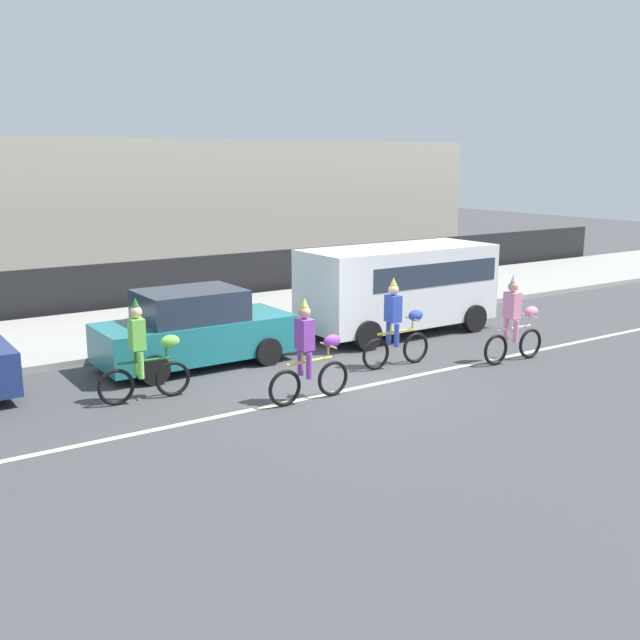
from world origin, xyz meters
TOP-DOWN VIEW (x-y plane):
  - ground_plane at (0.00, 0.00)m, footprint 80.00×80.00m
  - road_centre_line at (0.00, -0.50)m, footprint 36.00×0.14m
  - sidewalk_curb at (0.00, 6.50)m, footprint 60.00×5.00m
  - fence_line at (0.00, 9.40)m, footprint 40.00×0.08m
  - building_backdrop at (2.81, 18.00)m, footprint 28.00×8.00m
  - parade_cyclist_lime at (-3.43, 1.03)m, footprint 1.72×0.50m
  - parade_cyclist_purple at (-0.96, -0.64)m, footprint 1.72×0.50m
  - parade_cyclist_cobalt at (1.83, 0.29)m, footprint 1.72×0.50m
  - parade_cyclist_pink at (4.19, -0.84)m, footprint 1.72×0.50m
  - parked_van_white at (3.91, 2.70)m, footprint 5.00×2.22m
  - parked_car_teal at (-1.69, 2.73)m, footprint 4.10×1.92m

SIDE VIEW (x-z plane):
  - ground_plane at x=0.00m, z-range 0.00..0.00m
  - road_centre_line at x=0.00m, z-range 0.00..0.01m
  - sidewalk_curb at x=0.00m, z-range 0.00..0.15m
  - fence_line at x=0.00m, z-range 0.00..1.40m
  - parked_car_teal at x=-1.69m, z-range -0.04..1.60m
  - parade_cyclist_lime at x=-3.43m, z-range -0.12..1.80m
  - parade_cyclist_purple at x=-0.96m, z-range -0.12..1.80m
  - parade_cyclist_cobalt at x=1.83m, z-range -0.12..1.80m
  - parade_cyclist_pink at x=4.19m, z-range -0.12..1.80m
  - parked_van_white at x=3.91m, z-range 0.19..2.37m
  - building_backdrop at x=2.81m, z-range 0.00..5.04m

